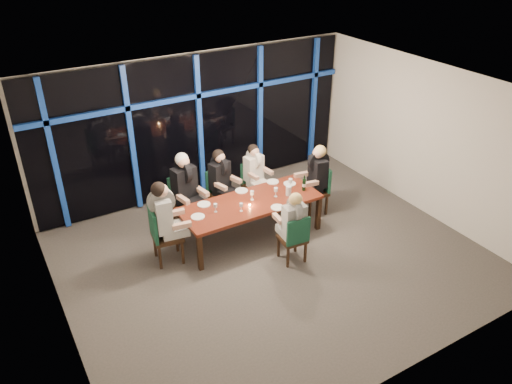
# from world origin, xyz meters

# --- Properties ---
(room) EXTENTS (7.04, 7.00, 3.02)m
(room) POSITION_xyz_m (0.00, 0.00, 2.02)
(room) COLOR #544E4A
(room) RESTS_ON ground
(window_wall) EXTENTS (6.86, 0.43, 2.94)m
(window_wall) POSITION_xyz_m (0.01, 2.93, 1.55)
(window_wall) COLOR black
(window_wall) RESTS_ON ground
(dining_table) EXTENTS (2.60, 1.00, 0.75)m
(dining_table) POSITION_xyz_m (0.00, 0.80, 0.68)
(dining_table) COLOR maroon
(dining_table) RESTS_ON ground
(chair_far_left) EXTENTS (0.57, 0.57, 1.06)m
(chair_far_left) POSITION_xyz_m (-0.90, 1.78, 0.59)
(chair_far_left) COLOR black
(chair_far_left) RESTS_ON ground
(chair_far_mid) EXTENTS (0.55, 0.55, 0.96)m
(chair_far_mid) POSITION_xyz_m (-0.12, 1.86, 0.54)
(chair_far_mid) COLOR black
(chair_far_mid) RESTS_ON ground
(chair_far_right) EXTENTS (0.48, 0.48, 0.91)m
(chair_far_right) POSITION_xyz_m (0.67, 1.87, 0.51)
(chair_far_right) COLOR black
(chair_far_right) RESTS_ON ground
(chair_end_left) EXTENTS (0.56, 0.56, 1.06)m
(chair_end_left) POSITION_xyz_m (-1.69, 0.90, 0.59)
(chair_end_left) COLOR black
(chair_end_left) RESTS_ON ground
(chair_end_right) EXTENTS (0.53, 0.53, 1.00)m
(chair_end_right) POSITION_xyz_m (1.64, 0.90, 0.56)
(chair_end_right) COLOR black
(chair_end_right) RESTS_ON ground
(chair_near_mid) EXTENTS (0.47, 0.47, 0.93)m
(chair_near_mid) POSITION_xyz_m (0.25, -0.27, 0.52)
(chair_near_mid) COLOR black
(chair_near_mid) RESTS_ON ground
(diner_far_left) EXTENTS (0.58, 0.70, 1.03)m
(diner_far_left) POSITION_xyz_m (-0.88, 1.69, 1.01)
(diner_far_left) COLOR black
(diner_far_left) RESTS_ON ground
(diner_far_mid) EXTENTS (0.56, 0.65, 0.94)m
(diner_far_mid) POSITION_xyz_m (-0.10, 1.78, 0.92)
(diner_far_mid) COLOR black
(diner_far_mid) RESTS_ON ground
(diner_far_right) EXTENTS (0.49, 0.60, 0.89)m
(diner_far_right) POSITION_xyz_m (0.68, 1.79, 0.87)
(diner_far_right) COLOR white
(diner_far_right) RESTS_ON ground
(diner_end_left) EXTENTS (0.69, 0.57, 1.03)m
(diner_end_left) POSITION_xyz_m (-1.60, 0.89, 1.01)
(diner_end_left) COLOR black
(diner_end_left) RESTS_ON ground
(diner_end_right) EXTENTS (0.66, 0.54, 0.97)m
(diner_end_right) POSITION_xyz_m (1.56, 0.91, 0.95)
(diner_end_right) COLOR black
(diner_end_right) RESTS_ON ground
(diner_near_mid) EXTENTS (0.48, 0.60, 0.90)m
(diner_near_mid) POSITION_xyz_m (0.26, -0.19, 0.89)
(diner_near_mid) COLOR black
(diner_near_mid) RESTS_ON ground
(plate_far_left) EXTENTS (0.24, 0.24, 0.01)m
(plate_far_left) POSITION_xyz_m (-0.78, 1.14, 0.76)
(plate_far_left) COLOR white
(plate_far_left) RESTS_ON dining_table
(plate_far_mid) EXTENTS (0.24, 0.24, 0.01)m
(plate_far_mid) POSITION_xyz_m (0.06, 1.23, 0.76)
(plate_far_mid) COLOR white
(plate_far_mid) RESTS_ON dining_table
(plate_far_right) EXTENTS (0.24, 0.24, 0.01)m
(plate_far_right) POSITION_xyz_m (0.76, 1.24, 0.76)
(plate_far_right) COLOR white
(plate_far_right) RESTS_ON dining_table
(plate_end_left) EXTENTS (0.24, 0.24, 0.01)m
(plate_end_left) POSITION_xyz_m (-1.05, 0.81, 0.76)
(plate_end_left) COLOR white
(plate_end_left) RESTS_ON dining_table
(plate_end_right) EXTENTS (0.24, 0.24, 0.01)m
(plate_end_right) POSITION_xyz_m (1.00, 1.00, 0.76)
(plate_end_right) COLOR white
(plate_end_right) RESTS_ON dining_table
(plate_near_mid) EXTENTS (0.24, 0.24, 0.01)m
(plate_near_mid) POSITION_xyz_m (0.31, 0.37, 0.76)
(plate_near_mid) COLOR white
(plate_near_mid) RESTS_ON dining_table
(wine_bottle) EXTENTS (0.07, 0.07, 0.31)m
(wine_bottle) POSITION_xyz_m (1.09, 0.66, 0.87)
(wine_bottle) COLOR black
(wine_bottle) RESTS_ON dining_table
(water_pitcher) EXTENTS (0.12, 0.10, 0.19)m
(water_pitcher) POSITION_xyz_m (0.73, 0.65, 0.84)
(water_pitcher) COLOR silver
(water_pitcher) RESTS_ON dining_table
(tea_light) EXTENTS (0.04, 0.04, 0.03)m
(tea_light) POSITION_xyz_m (-0.09, 0.68, 0.76)
(tea_light) COLOR #F39949
(tea_light) RESTS_ON dining_table
(wine_glass_a) EXTENTS (0.06, 0.06, 0.16)m
(wine_glass_a) POSITION_xyz_m (-0.30, 0.60, 0.87)
(wine_glass_a) COLOR white
(wine_glass_a) RESTS_ON dining_table
(wine_glass_b) EXTENTS (0.07, 0.07, 0.18)m
(wine_glass_b) POSITION_xyz_m (0.06, 0.85, 0.88)
(wine_glass_b) COLOR white
(wine_glass_b) RESTS_ON dining_table
(wine_glass_c) EXTENTS (0.07, 0.07, 0.18)m
(wine_glass_c) POSITION_xyz_m (0.50, 0.73, 0.88)
(wine_glass_c) COLOR silver
(wine_glass_c) RESTS_ON dining_table
(wine_glass_d) EXTENTS (0.06, 0.06, 0.16)m
(wine_glass_d) POSITION_xyz_m (-0.70, 0.81, 0.87)
(wine_glass_d) COLOR silver
(wine_glass_d) RESTS_ON dining_table
(wine_glass_e) EXTENTS (0.08, 0.08, 0.20)m
(wine_glass_e) POSITION_xyz_m (0.92, 0.87, 0.89)
(wine_glass_e) COLOR silver
(wine_glass_e) RESTS_ON dining_table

